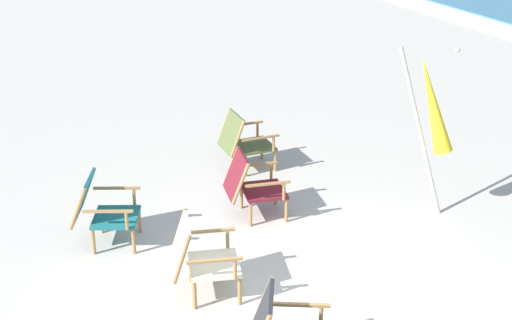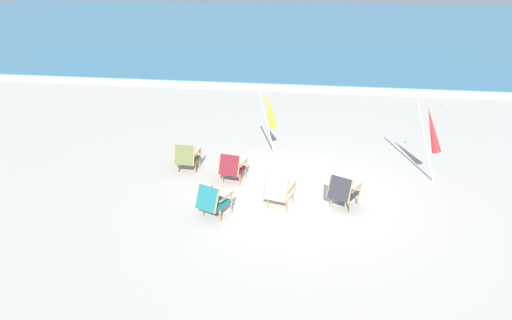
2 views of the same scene
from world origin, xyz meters
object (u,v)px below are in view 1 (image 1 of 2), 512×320
(beach_chair_back_right, at_px, (199,256))
(umbrella_furled_yellow, at_px, (432,107))
(beach_chair_back_left, at_px, (101,209))
(beach_chair_far_center, at_px, (251,184))
(beach_chair_front_left, at_px, (244,140))

(beach_chair_back_right, distance_m, umbrella_furled_yellow, 3.24)
(umbrella_furled_yellow, bearing_deg, beach_chair_back_left, -102.25)
(beach_chair_back_left, height_order, beach_chair_back_right, beach_chair_back_right)
(beach_chair_far_center, height_order, beach_chair_front_left, same)
(beach_chair_far_center, distance_m, beach_chair_back_left, 1.75)
(umbrella_furled_yellow, bearing_deg, beach_chair_far_center, -110.09)
(beach_chair_front_left, bearing_deg, beach_chair_back_left, -61.27)
(beach_chair_far_center, relative_size, beach_chair_back_left, 0.94)
(beach_chair_far_center, bearing_deg, beach_chair_front_left, 160.54)
(beach_chair_back_left, distance_m, beach_chair_back_right, 1.52)
(beach_chair_back_left, relative_size, beach_chair_back_right, 1.06)
(beach_chair_far_center, height_order, beach_chair_back_right, beach_chair_back_right)
(beach_chair_front_left, bearing_deg, umbrella_furled_yellow, 36.43)
(beach_chair_far_center, bearing_deg, umbrella_furled_yellow, 69.91)
(beach_chair_back_right, bearing_deg, umbrella_furled_yellow, 100.63)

